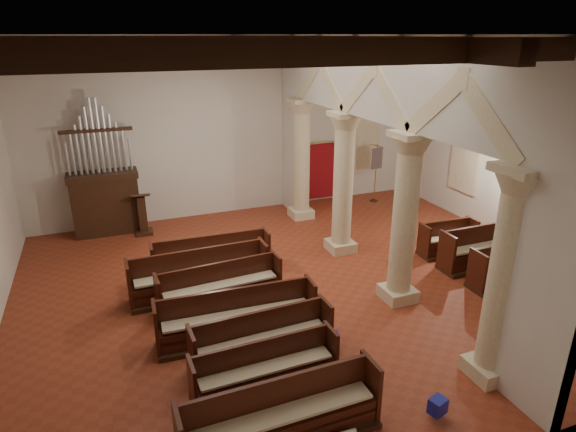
# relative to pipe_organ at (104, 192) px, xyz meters

# --- Properties ---
(floor) EXTENTS (14.00, 14.00, 0.00)m
(floor) POSITION_rel_pipe_organ_xyz_m (4.50, -5.50, -1.37)
(floor) COLOR maroon
(floor) RESTS_ON ground
(ceiling) EXTENTS (14.00, 14.00, 0.00)m
(ceiling) POSITION_rel_pipe_organ_xyz_m (4.50, -5.50, 4.63)
(ceiling) COLOR #311C10
(ceiling) RESTS_ON wall_back
(wall_back) EXTENTS (14.00, 0.02, 6.00)m
(wall_back) POSITION_rel_pipe_organ_xyz_m (4.50, 0.50, 1.63)
(wall_back) COLOR silver
(wall_back) RESTS_ON floor
(wall_front) EXTENTS (14.00, 0.02, 6.00)m
(wall_front) POSITION_rel_pipe_organ_xyz_m (4.50, -11.50, 1.63)
(wall_front) COLOR silver
(wall_front) RESTS_ON floor
(wall_right) EXTENTS (0.02, 12.00, 6.00)m
(wall_right) POSITION_rel_pipe_organ_xyz_m (11.50, -5.50, 1.63)
(wall_right) COLOR silver
(wall_right) RESTS_ON floor
(ceiling_beams) EXTENTS (13.80, 11.80, 0.30)m
(ceiling_beams) POSITION_rel_pipe_organ_xyz_m (4.50, -5.50, 4.45)
(ceiling_beams) COLOR #321C10
(ceiling_beams) RESTS_ON wall_back
(arcade) EXTENTS (0.90, 11.90, 6.00)m
(arcade) POSITION_rel_pipe_organ_xyz_m (6.30, -5.50, 2.19)
(arcade) COLOR beige
(arcade) RESTS_ON floor
(window_right_a) EXTENTS (0.03, 1.00, 2.20)m
(window_right_a) POSITION_rel_pipe_organ_xyz_m (11.48, -7.00, 0.83)
(window_right_a) COLOR #33735A
(window_right_a) RESTS_ON wall_right
(window_right_b) EXTENTS (0.03, 1.00, 2.20)m
(window_right_b) POSITION_rel_pipe_organ_xyz_m (11.48, -3.00, 0.83)
(window_right_b) COLOR #33735A
(window_right_b) RESTS_ON wall_right
(window_back) EXTENTS (1.00, 0.03, 2.20)m
(window_back) POSITION_rel_pipe_organ_xyz_m (9.50, 0.48, 0.83)
(window_back) COLOR #33735A
(window_back) RESTS_ON wall_back
(pipe_organ) EXTENTS (2.10, 0.85, 4.40)m
(pipe_organ) POSITION_rel_pipe_organ_xyz_m (0.00, 0.00, 0.00)
(pipe_organ) COLOR #321C10
(pipe_organ) RESTS_ON floor
(lectern) EXTENTS (0.60, 0.62, 1.43)m
(lectern) POSITION_rel_pipe_organ_xyz_m (1.03, -0.57, -0.78)
(lectern) COLOR #352510
(lectern) RESTS_ON floor
(dossal_curtain) EXTENTS (1.80, 0.07, 2.17)m
(dossal_curtain) POSITION_rel_pipe_organ_xyz_m (8.00, 0.42, -0.21)
(dossal_curtain) COLOR maroon
(dossal_curtain) RESTS_ON floor
(processional_banner) EXTENTS (0.51, 0.65, 2.24)m
(processional_banner) POSITION_rel_pipe_organ_xyz_m (9.59, -0.44, -0.59)
(processional_banner) COLOR #321C10
(processional_banner) RESTS_ON floor
(hymnal_box_a) EXTENTS (0.33, 0.30, 0.28)m
(hymnal_box_a) POSITION_rel_pipe_organ_xyz_m (4.73, -10.53, -1.13)
(hymnal_box_a) COLOR navy
(hymnal_box_a) RESTS_ON floor
(hymnal_box_b) EXTENTS (0.34, 0.30, 0.29)m
(hymnal_box_b) POSITION_rel_pipe_organ_xyz_m (3.90, -8.23, -1.13)
(hymnal_box_b) COLOR navy
(hymnal_box_b) RESTS_ON floor
(hymnal_box_c) EXTENTS (0.40, 0.34, 0.36)m
(hymnal_box_c) POSITION_rel_pipe_organ_xyz_m (2.91, -6.21, -1.09)
(hymnal_box_c) COLOR navy
(hymnal_box_c) RESTS_ON floor
(tube_heater_b) EXTENTS (0.88, 0.44, 0.09)m
(tube_heater_b) POSITION_rel_pipe_organ_xyz_m (3.05, -9.89, -1.21)
(tube_heater_b) COLOR white
(tube_heater_b) RESTS_ON floor
(nave_pew_0) EXTENTS (3.21, 0.77, 1.08)m
(nave_pew_0) POSITION_rel_pipe_organ_xyz_m (2.15, -10.06, -1.01)
(nave_pew_0) COLOR #321C10
(nave_pew_0) RESTS_ON floor
(nave_pew_1) EXTENTS (2.67, 0.71, 0.97)m
(nave_pew_1) POSITION_rel_pipe_organ_xyz_m (2.29, -8.87, -1.05)
(nave_pew_1) COLOR #321C10
(nave_pew_1) RESTS_ON floor
(nave_pew_2) EXTENTS (2.79, 0.80, 1.06)m
(nave_pew_2) POSITION_rel_pipe_organ_xyz_m (2.49, -8.10, -1.02)
(nave_pew_2) COLOR #321C10
(nave_pew_2) RESTS_ON floor
(nave_pew_3) EXTENTS (3.37, 0.90, 1.08)m
(nave_pew_3) POSITION_rel_pipe_organ_xyz_m (2.27, -7.13, -1.02)
(nave_pew_3) COLOR #321C10
(nave_pew_3) RESTS_ON floor
(nave_pew_4) EXTENTS (2.96, 0.87, 1.03)m
(nave_pew_4) POSITION_rel_pipe_organ_xyz_m (2.26, -5.72, -1.03)
(nave_pew_4) COLOR #321C10
(nave_pew_4) RESTS_ON floor
(nave_pew_5) EXTENTS (3.37, 0.79, 1.14)m
(nave_pew_5) POSITION_rel_pipe_organ_xyz_m (1.92, -5.03, -1.00)
(nave_pew_5) COLOR #321C10
(nave_pew_5) RESTS_ON floor
(nave_pew_6) EXTENTS (3.11, 0.83, 1.06)m
(nave_pew_6) POSITION_rel_pipe_organ_xyz_m (2.43, -4.12, -1.02)
(nave_pew_6) COLOR #321C10
(nave_pew_6) RESTS_ON floor
(aisle_pew_0) EXTENTS (2.17, 0.75, 1.08)m
(aisle_pew_0) POSITION_rel_pipe_organ_xyz_m (9.31, -7.43, -1.01)
(aisle_pew_0) COLOR #321C10
(aisle_pew_0) RESTS_ON floor
(aisle_pew_1) EXTENTS (2.29, 0.77, 1.14)m
(aisle_pew_1) POSITION_rel_pipe_organ_xyz_m (9.33, -6.33, -0.99)
(aisle_pew_1) COLOR #321C10
(aisle_pew_1) RESTS_ON floor
(aisle_pew_2) EXTENTS (1.72, 0.73, 0.99)m
(aisle_pew_2) POSITION_rel_pipe_organ_xyz_m (9.07, -5.35, -1.04)
(aisle_pew_2) COLOR #321C10
(aisle_pew_2) RESTS_ON floor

